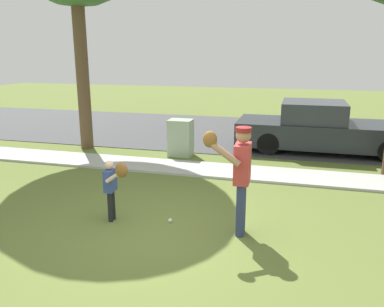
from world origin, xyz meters
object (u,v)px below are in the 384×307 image
at_px(utility_cabinet, 181,138).
at_px(baseball, 170,220).
at_px(parked_pickup_dark, 323,129).
at_px(person_adult, 240,169).
at_px(person_child, 113,182).

bearing_deg(utility_cabinet, baseball, -75.49).
xyz_separation_m(utility_cabinet, parked_pickup_dark, (3.97, 1.61, 0.15)).
height_order(person_adult, person_child, person_adult).
height_order(person_child, utility_cabinet, person_child).
bearing_deg(person_child, utility_cabinet, 90.44).
bearing_deg(baseball, utility_cabinet, 104.51).
xyz_separation_m(person_child, parked_pickup_dark, (3.78, 6.27, -0.06)).
relative_size(person_child, parked_pickup_dark, 0.22).
height_order(baseball, parked_pickup_dark, parked_pickup_dark).
relative_size(person_child, baseball, 15.38).
relative_size(person_adult, baseball, 24.20).
xyz_separation_m(person_adult, person_child, (-2.18, -0.09, -0.39)).
relative_size(person_adult, parked_pickup_dark, 0.34).
bearing_deg(parked_pickup_dark, utility_cabinet, -157.94).
xyz_separation_m(person_adult, baseball, (-1.22, 0.12, -1.08)).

